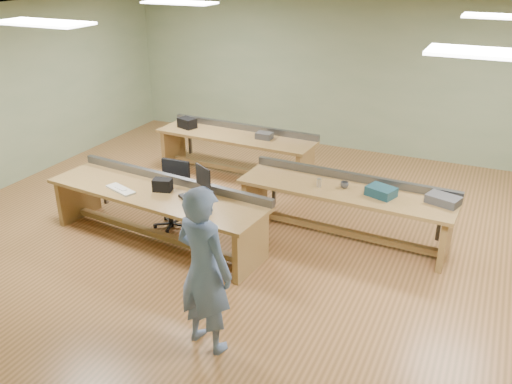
% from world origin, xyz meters
% --- Properties ---
extents(floor, '(10.00, 10.00, 0.00)m').
position_xyz_m(floor, '(0.00, 0.00, 0.00)').
color(floor, '#9B653A').
rests_on(floor, ground).
extents(ceiling, '(10.00, 10.00, 0.00)m').
position_xyz_m(ceiling, '(0.00, 0.00, 3.00)').
color(ceiling, silver).
rests_on(ceiling, wall_back).
extents(wall_back, '(10.00, 0.04, 3.00)m').
position_xyz_m(wall_back, '(0.00, 4.00, 1.50)').
color(wall_back, gray).
rests_on(wall_back, floor).
extents(wall_front, '(10.00, 0.04, 3.00)m').
position_xyz_m(wall_front, '(0.00, -4.00, 1.50)').
color(wall_front, gray).
rests_on(wall_front, floor).
extents(wall_left, '(0.04, 8.00, 3.00)m').
position_xyz_m(wall_left, '(-5.00, 0.00, 1.50)').
color(wall_left, gray).
rests_on(wall_left, floor).
extents(fluor_panels, '(6.20, 3.50, 0.03)m').
position_xyz_m(fluor_panels, '(0.00, 0.00, 2.97)').
color(fluor_panels, white).
rests_on(fluor_panels, ceiling).
extents(workbench_front, '(3.32, 1.18, 0.86)m').
position_xyz_m(workbench_front, '(-1.50, -0.92, 0.56)').
color(workbench_front, '#9A6D41').
rests_on(workbench_front, floor).
extents(workbench_mid, '(3.02, 0.92, 0.86)m').
position_xyz_m(workbench_mid, '(0.82, 0.27, 0.56)').
color(workbench_mid, '#9A6D41').
rests_on(workbench_mid, floor).
extents(workbench_back, '(2.93, 0.88, 0.86)m').
position_xyz_m(workbench_back, '(-1.63, 1.77, 0.56)').
color(workbench_back, '#9A6D41').
rests_on(workbench_back, floor).
extents(person, '(0.73, 0.57, 1.79)m').
position_xyz_m(person, '(0.20, -2.57, 0.89)').
color(person, slate).
rests_on(person, floor).
extents(laptop_base, '(0.46, 0.44, 0.04)m').
position_xyz_m(laptop_base, '(-0.90, -0.91, 0.77)').
color(laptop_base, black).
rests_on(laptop_base, workbench_front).
extents(laptop_screen, '(0.32, 0.20, 0.29)m').
position_xyz_m(laptop_screen, '(-0.83, -0.79, 1.04)').
color(laptop_screen, black).
rests_on(laptop_screen, laptop_base).
extents(keyboard, '(0.52, 0.31, 0.03)m').
position_xyz_m(keyboard, '(-1.96, -1.10, 0.76)').
color(keyboard, beige).
rests_on(keyboard, workbench_front).
extents(trackball_mouse, '(0.15, 0.17, 0.06)m').
position_xyz_m(trackball_mouse, '(-0.73, -1.11, 0.78)').
color(trackball_mouse, white).
rests_on(trackball_mouse, workbench_front).
extents(camera_bag, '(0.29, 0.22, 0.17)m').
position_xyz_m(camera_bag, '(-1.43, -0.86, 0.84)').
color(camera_bag, black).
rests_on(camera_bag, workbench_front).
extents(task_chair, '(0.55, 0.55, 0.98)m').
position_xyz_m(task_chair, '(-1.58, -0.46, 0.36)').
color(task_chair, black).
rests_on(task_chair, floor).
extents(parts_bin_teal, '(0.43, 0.37, 0.13)m').
position_xyz_m(parts_bin_teal, '(1.31, 0.22, 0.81)').
color(parts_bin_teal, '#153845').
rests_on(parts_bin_teal, workbench_mid).
extents(parts_bin_grey, '(0.47, 0.37, 0.11)m').
position_xyz_m(parts_bin_grey, '(2.10, 0.31, 0.81)').
color(parts_bin_grey, '#3A3A3D').
rests_on(parts_bin_grey, workbench_mid).
extents(mug, '(0.14, 0.14, 0.09)m').
position_xyz_m(mug, '(0.79, 0.27, 0.79)').
color(mug, '#3A3A3D').
rests_on(mug, workbench_mid).
extents(drinks_can, '(0.07, 0.07, 0.12)m').
position_xyz_m(drinks_can, '(0.46, 0.17, 0.81)').
color(drinks_can, '#B4B5B9').
rests_on(drinks_can, workbench_mid).
extents(storage_box_back, '(0.37, 0.31, 0.18)m').
position_xyz_m(storage_box_back, '(-2.64, 1.75, 0.84)').
color(storage_box_back, black).
rests_on(storage_box_back, workbench_back).
extents(tray_back, '(0.28, 0.20, 0.11)m').
position_xyz_m(tray_back, '(-1.08, 1.77, 0.81)').
color(tray_back, '#3A3A3D').
rests_on(tray_back, workbench_back).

